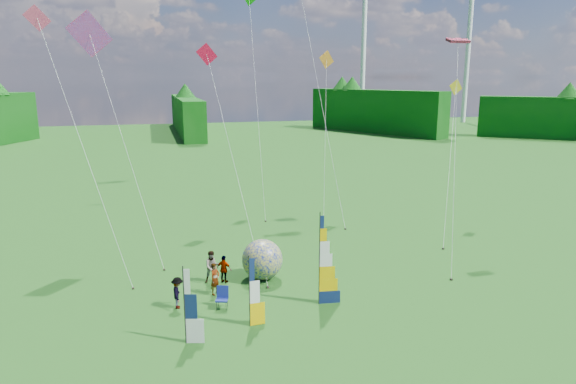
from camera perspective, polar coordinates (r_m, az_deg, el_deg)
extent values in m
plane|color=#2D5723|center=(24.69, 4.82, -14.43)|extent=(220.00, 220.00, 0.00)
sphere|color=#000F79|center=(29.24, -2.88, -7.51)|extent=(2.84, 2.84, 2.31)
imported|color=#66594C|center=(27.63, -8.11, -9.53)|extent=(0.73, 0.73, 1.71)
imported|color=#66594C|center=(29.14, -8.41, -8.22)|extent=(0.92, 0.50, 1.83)
imported|color=#66594C|center=(26.41, -12.16, -10.89)|extent=(0.46, 1.06, 1.60)
imported|color=#66594C|center=(29.03, -7.11, -8.52)|extent=(0.96, 0.87, 1.58)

